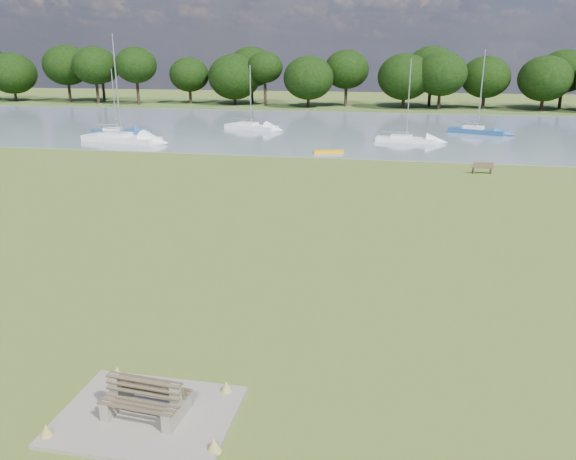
% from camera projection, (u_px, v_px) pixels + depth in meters
% --- Properties ---
extents(ground, '(220.00, 220.00, 0.00)m').
position_uv_depth(ground, '(274.00, 239.00, 26.72)').
color(ground, olive).
extents(river, '(220.00, 40.00, 0.10)m').
position_uv_depth(river, '(352.00, 129.00, 66.02)').
color(river, slate).
rests_on(river, ground).
extents(far_bank, '(220.00, 20.00, 0.40)m').
position_uv_depth(far_bank, '(368.00, 107.00, 94.09)').
color(far_bank, '#4C6626').
rests_on(far_bank, ground).
extents(concrete_pad, '(4.20, 3.20, 0.10)m').
position_uv_depth(concrete_pad, '(147.00, 416.00, 13.60)').
color(concrete_pad, gray).
rests_on(concrete_pad, ground).
extents(bench_pair, '(2.02, 1.29, 1.04)m').
position_uv_depth(bench_pair, '(146.00, 399.00, 13.46)').
color(bench_pair, gray).
rests_on(bench_pair, concrete_pad).
extents(riverbank_bench, '(1.46, 0.56, 0.88)m').
position_uv_depth(riverbank_bench, '(483.00, 168.00, 41.17)').
color(riverbank_bench, brown).
rests_on(riverbank_bench, ground).
extents(kayak, '(2.70, 1.40, 0.26)m').
position_uv_depth(kayak, '(328.00, 152.00, 49.54)').
color(kayak, '#F5A208').
rests_on(kayak, river).
extents(tree_line, '(116.40, 8.23, 9.96)m').
position_uv_depth(tree_line, '(288.00, 70.00, 90.95)').
color(tree_line, black).
rests_on(tree_line, far_bank).
extents(sailboat_0, '(6.12, 2.28, 7.97)m').
position_uv_depth(sailboat_0, '(406.00, 138.00, 55.82)').
color(sailboat_0, white).
rests_on(sailboat_0, river).
extents(sailboat_1, '(8.53, 3.88, 10.26)m').
position_uv_depth(sailboat_1, '(120.00, 136.00, 55.95)').
color(sailboat_1, white).
rests_on(sailboat_1, river).
extents(sailboat_3, '(5.77, 3.70, 6.90)m').
position_uv_depth(sailboat_3, '(116.00, 130.00, 61.20)').
color(sailboat_3, navy).
rests_on(sailboat_3, river).
extents(sailboat_6, '(6.17, 3.88, 8.91)m').
position_uv_depth(sailboat_6, '(477.00, 129.00, 61.58)').
color(sailboat_6, navy).
rests_on(sailboat_6, river).
extents(sailboat_7, '(6.73, 3.89, 7.20)m').
position_uv_depth(sailboat_7, '(251.00, 125.00, 65.21)').
color(sailboat_7, white).
rests_on(sailboat_7, river).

